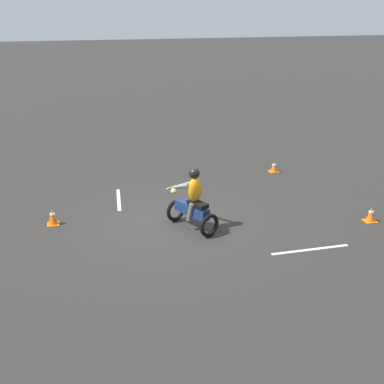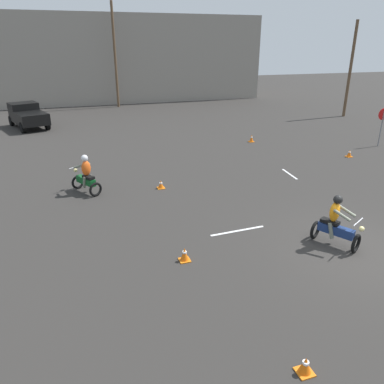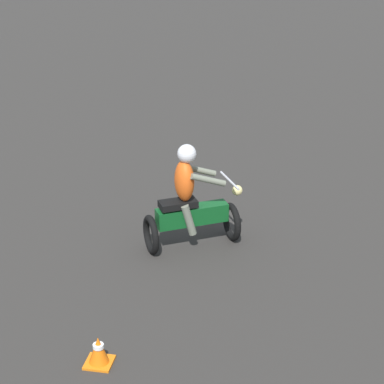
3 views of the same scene
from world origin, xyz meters
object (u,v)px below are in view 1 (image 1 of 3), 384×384
motorcycle_rider_foreground (193,203)px  traffic_cone_mid_left (371,215)px  traffic_cone_far_right (274,167)px  traffic_cone_near_left (53,217)px

motorcycle_rider_foreground → traffic_cone_mid_left: (-4.70, 0.57, -0.53)m
traffic_cone_mid_left → traffic_cone_far_right: traffic_cone_mid_left is taller
traffic_cone_mid_left → traffic_cone_far_right: size_ratio=1.12×
motorcycle_rider_foreground → traffic_cone_near_left: motorcycle_rider_foreground is taller
motorcycle_rider_foreground → traffic_cone_mid_left: bearing=-35.9°
traffic_cone_far_right → traffic_cone_near_left: bearing=22.2°
traffic_cone_near_left → traffic_cone_far_right: 7.78m
traffic_cone_near_left → traffic_cone_far_right: traffic_cone_near_left is taller
traffic_cone_near_left → motorcycle_rider_foreground: bearing=163.8°
motorcycle_rider_foreground → traffic_cone_near_left: size_ratio=3.70×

